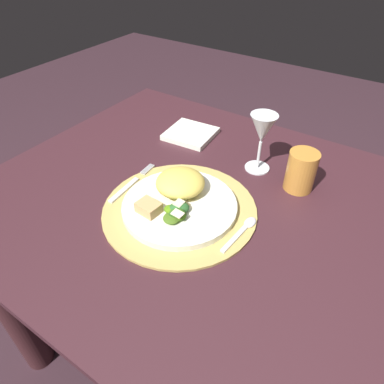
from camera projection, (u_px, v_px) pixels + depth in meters
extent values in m
plane|color=#342027|center=(211.00, 354.00, 1.25)|extent=(6.00, 6.00, 0.00)
cube|color=#3B1D23|center=(222.00, 210.00, 0.80)|extent=(1.16, 0.86, 0.02)
cylinder|color=#3A1D20|center=(9.00, 302.00, 1.02)|extent=(0.09, 0.09, 0.69)
cylinder|color=#3C2026|center=(156.00, 182.00, 1.46)|extent=(0.09, 0.09, 0.69)
cylinder|color=tan|center=(180.00, 209.00, 0.79)|extent=(0.35, 0.35, 0.01)
cylinder|color=silver|center=(180.00, 206.00, 0.78)|extent=(0.26, 0.26, 0.02)
ellipsoid|color=#E9C954|center=(180.00, 183.00, 0.80)|extent=(0.16, 0.16, 0.05)
ellipsoid|color=#305E1C|center=(177.00, 214.00, 0.73)|extent=(0.04, 0.04, 0.02)
ellipsoid|color=#4D7D13|center=(173.00, 210.00, 0.75)|extent=(0.05, 0.03, 0.02)
ellipsoid|color=#43631B|center=(172.00, 218.00, 0.73)|extent=(0.05, 0.05, 0.01)
ellipsoid|color=#2C602A|center=(179.00, 208.00, 0.75)|extent=(0.06, 0.06, 0.02)
ellipsoid|color=#497819|center=(178.00, 215.00, 0.74)|extent=(0.04, 0.04, 0.01)
cube|color=beige|center=(178.00, 214.00, 0.72)|extent=(0.02, 0.02, 0.00)
cube|color=beige|center=(179.00, 203.00, 0.74)|extent=(0.02, 0.02, 0.00)
cube|color=tan|center=(149.00, 208.00, 0.75)|extent=(0.05, 0.04, 0.02)
cube|color=silver|center=(124.00, 190.00, 0.83)|extent=(0.02, 0.10, 0.00)
cube|color=silver|center=(146.00, 169.00, 0.90)|extent=(0.01, 0.05, 0.00)
cube|color=silver|center=(147.00, 169.00, 0.90)|extent=(0.01, 0.05, 0.00)
cube|color=silver|center=(148.00, 170.00, 0.90)|extent=(0.01, 0.05, 0.00)
cube|color=silver|center=(149.00, 170.00, 0.90)|extent=(0.01, 0.05, 0.00)
cube|color=silver|center=(235.00, 238.00, 0.71)|extent=(0.02, 0.09, 0.00)
ellipsoid|color=silver|center=(250.00, 222.00, 0.75)|extent=(0.02, 0.04, 0.01)
cube|color=white|center=(191.00, 134.00, 1.04)|extent=(0.15, 0.14, 0.02)
cylinder|color=silver|center=(256.00, 167.00, 0.92)|extent=(0.06, 0.06, 0.00)
cylinder|color=silver|center=(258.00, 155.00, 0.89)|extent=(0.01, 0.01, 0.08)
cone|color=silver|center=(262.00, 129.00, 0.84)|extent=(0.07, 0.07, 0.07)
cylinder|color=#C88334|center=(301.00, 171.00, 0.82)|extent=(0.07, 0.07, 0.10)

